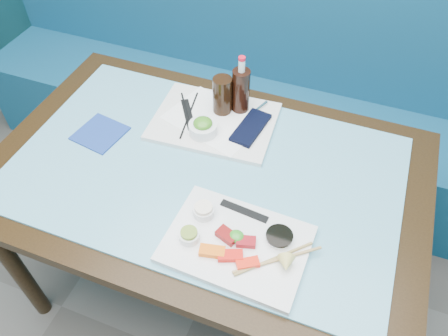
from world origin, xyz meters
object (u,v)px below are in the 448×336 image
(cola_bottle_body, at_px, (241,93))
(cola_glass, at_px, (222,95))
(sashimi_plate, at_px, (237,244))
(booth_bench, at_px, (271,104))
(seaweed_bowl, at_px, (203,128))
(blue_napkin, at_px, (100,133))
(serving_tray, at_px, (214,121))
(dining_table, at_px, (206,187))

(cola_bottle_body, bearing_deg, cola_glass, -150.31)
(sashimi_plate, bearing_deg, cola_bottle_body, 110.59)
(booth_bench, xyz_separation_m, cola_bottle_body, (0.01, -0.54, 0.47))
(seaweed_bowl, height_order, blue_napkin, seaweed_bowl)
(sashimi_plate, distance_m, serving_tray, 0.51)
(booth_bench, height_order, serving_tray, booth_bench)
(blue_napkin, bearing_deg, seaweed_bowl, 19.19)
(cola_glass, bearing_deg, sashimi_plate, -64.93)
(booth_bench, distance_m, blue_napkin, 0.99)
(dining_table, bearing_deg, blue_napkin, 177.02)
(sashimi_plate, bearing_deg, booth_bench, 102.24)
(dining_table, bearing_deg, seaweed_bowl, 114.38)
(blue_napkin, bearing_deg, dining_table, -2.98)
(booth_bench, relative_size, blue_napkin, 19.85)
(sashimi_plate, distance_m, blue_napkin, 0.64)
(serving_tray, distance_m, cola_glass, 0.10)
(booth_bench, xyz_separation_m, sashimi_plate, (0.19, -1.07, 0.39))
(cola_glass, xyz_separation_m, cola_bottle_body, (0.06, 0.03, 0.00))
(dining_table, xyz_separation_m, serving_tray, (-0.05, 0.21, 0.10))
(cola_glass, height_order, cola_bottle_body, cola_bottle_body)
(booth_bench, bearing_deg, blue_napkin, -115.98)
(cola_bottle_body, relative_size, blue_napkin, 1.18)
(cola_bottle_body, distance_m, blue_napkin, 0.51)
(cola_glass, xyz_separation_m, blue_napkin, (-0.36, -0.25, -0.08))
(booth_bench, relative_size, cola_glass, 21.69)
(cola_bottle_body, height_order, blue_napkin, cola_bottle_body)
(serving_tray, height_order, cola_glass, cola_glass)
(cola_bottle_body, bearing_deg, dining_table, -92.60)
(cola_glass, bearing_deg, seaweed_bowl, -98.75)
(booth_bench, relative_size, serving_tray, 7.16)
(booth_bench, relative_size, sashimi_plate, 7.82)
(booth_bench, height_order, dining_table, booth_bench)
(cola_glass, bearing_deg, dining_table, -80.99)
(dining_table, height_order, serving_tray, serving_tray)
(seaweed_bowl, height_order, cola_glass, cola_glass)
(blue_napkin, bearing_deg, booth_bench, 64.02)
(serving_tray, bearing_deg, blue_napkin, -154.63)
(dining_table, height_order, cola_glass, cola_glass)
(booth_bench, distance_m, cola_bottle_body, 0.72)
(blue_napkin, bearing_deg, cola_bottle_body, 34.07)
(serving_tray, xyz_separation_m, blue_napkin, (-0.35, -0.19, -0.00))
(sashimi_plate, height_order, blue_napkin, sashimi_plate)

